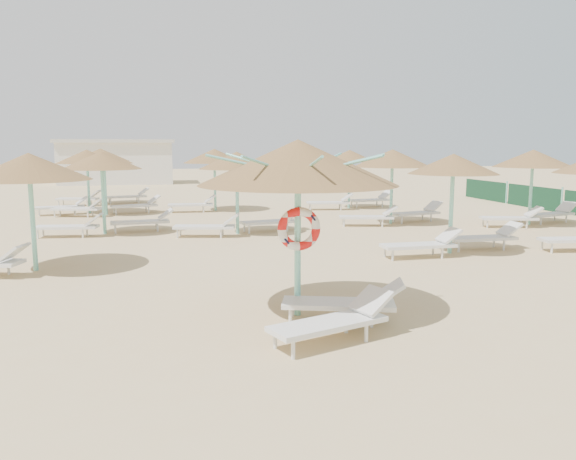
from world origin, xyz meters
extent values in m
plane|color=tan|center=(0.00, 0.00, 0.00)|extent=(120.00, 120.00, 0.00)
cylinder|color=#7BD6C4|center=(-0.20, 0.36, 1.24)|extent=(0.11, 0.11, 2.48)
cone|color=olive|center=(-0.20, 0.36, 2.59)|extent=(3.31, 3.31, 0.74)
cylinder|color=#7BD6C4|center=(-0.20, 0.36, 2.33)|extent=(0.20, 0.20, 0.12)
cylinder|color=#7BD6C4|center=(0.56, 0.36, 2.55)|extent=(1.49, 0.04, 0.38)
cylinder|color=#7BD6C4|center=(0.34, 0.90, 2.55)|extent=(1.09, 1.09, 0.38)
cylinder|color=#7BD6C4|center=(-0.20, 1.12, 2.55)|extent=(0.04, 1.49, 0.38)
cylinder|color=#7BD6C4|center=(-0.74, 0.90, 2.55)|extent=(1.09, 1.09, 0.38)
cylinder|color=#7BD6C4|center=(-0.96, 0.36, 2.55)|extent=(1.49, 0.04, 0.38)
cylinder|color=#7BD6C4|center=(-0.74, -0.18, 2.55)|extent=(1.09, 1.09, 0.38)
cylinder|color=#7BD6C4|center=(-0.20, -0.40, 2.55)|extent=(0.04, 1.49, 0.38)
cylinder|color=#7BD6C4|center=(0.34, -0.18, 2.55)|extent=(1.09, 1.09, 0.38)
torus|color=red|center=(-0.20, 0.26, 1.50)|extent=(0.73, 0.15, 0.73)
cylinder|color=silver|center=(-0.71, -1.59, 0.13)|extent=(0.06, 0.06, 0.27)
cylinder|color=silver|center=(-0.87, -1.15, 0.13)|extent=(0.06, 0.06, 0.27)
cylinder|color=silver|center=(0.49, -1.15, 0.13)|extent=(0.06, 0.06, 0.27)
cylinder|color=silver|center=(0.33, -0.70, 0.13)|extent=(0.06, 0.06, 0.27)
cube|color=silver|center=(-0.08, -1.11, 0.30)|extent=(1.89, 1.17, 0.08)
cube|color=silver|center=(0.68, -0.83, 0.53)|extent=(0.63, 0.69, 0.35)
cylinder|color=silver|center=(-0.44, -0.17, 0.13)|extent=(0.06, 0.06, 0.27)
cylinder|color=silver|center=(-0.30, 0.29, 0.13)|extent=(0.06, 0.06, 0.27)
cylinder|color=silver|center=(0.80, -0.54, 0.13)|extent=(0.06, 0.06, 0.27)
cylinder|color=silver|center=(0.94, -0.08, 0.13)|extent=(0.06, 0.06, 0.27)
cube|color=silver|center=(0.36, -0.16, 0.31)|extent=(1.92, 1.09, 0.08)
cube|color=silver|center=(1.15, -0.39, 0.54)|extent=(0.61, 0.69, 0.35)
cylinder|color=#7BD6C4|center=(-5.35, 4.94, 1.15)|extent=(0.11, 0.11, 2.30)
cone|color=olive|center=(-5.35, 4.94, 2.39)|extent=(2.72, 2.72, 0.61)
cylinder|color=#7BD6C4|center=(-5.35, 4.94, 2.15)|extent=(0.20, 0.20, 0.12)
cylinder|color=silver|center=(-5.86, 4.63, 0.14)|extent=(0.06, 0.06, 0.28)
cube|color=silver|center=(-5.64, 4.31, 0.56)|extent=(0.63, 0.71, 0.36)
cylinder|color=#7BD6C4|center=(-4.37, 10.20, 1.15)|extent=(0.11, 0.11, 2.30)
cone|color=olive|center=(-4.37, 10.20, 2.38)|extent=(2.51, 2.51, 0.56)
cylinder|color=#7BD6C4|center=(-4.37, 10.20, 2.15)|extent=(0.20, 0.20, 0.12)
cylinder|color=silver|center=(-6.30, 9.65, 0.14)|extent=(0.06, 0.06, 0.28)
cylinder|color=silver|center=(-6.24, 10.14, 0.14)|extent=(0.06, 0.06, 0.28)
cylinder|color=silver|center=(-4.96, 9.49, 0.14)|extent=(0.06, 0.06, 0.28)
cylinder|color=silver|center=(-4.90, 9.99, 0.14)|extent=(0.06, 0.06, 0.28)
cube|color=silver|center=(-5.47, 9.80, 0.32)|extent=(1.96, 0.83, 0.08)
cube|color=silver|center=(-4.63, 9.71, 0.56)|extent=(0.55, 0.65, 0.36)
cylinder|color=silver|center=(-4.04, 10.17, 0.14)|extent=(0.06, 0.06, 0.28)
cylinder|color=silver|center=(-4.10, 10.66, 0.14)|extent=(0.06, 0.06, 0.28)
cylinder|color=silver|center=(-2.70, 10.32, 0.14)|extent=(0.06, 0.06, 0.28)
cylinder|color=silver|center=(-2.76, 10.81, 0.14)|extent=(0.06, 0.06, 0.28)
cube|color=silver|center=(-3.27, 10.50, 0.32)|extent=(1.96, 0.83, 0.08)
cube|color=silver|center=(-2.43, 10.60, 0.56)|extent=(0.55, 0.65, 0.36)
cylinder|color=#7BD6C4|center=(-5.62, 16.24, 1.15)|extent=(0.11, 0.11, 2.30)
cone|color=olive|center=(-5.62, 16.24, 2.39)|extent=(2.53, 2.53, 0.57)
cylinder|color=#7BD6C4|center=(-5.62, 16.24, 2.15)|extent=(0.20, 0.20, 0.12)
cylinder|color=silver|center=(-7.45, 15.44, 0.14)|extent=(0.06, 0.06, 0.28)
cylinder|color=silver|center=(-7.55, 15.93, 0.14)|extent=(0.06, 0.06, 0.28)
cylinder|color=silver|center=(-6.13, 15.71, 0.14)|extent=(0.06, 0.06, 0.28)
cylinder|color=silver|center=(-6.23, 16.20, 0.14)|extent=(0.06, 0.06, 0.28)
cube|color=silver|center=(-6.72, 15.84, 0.32)|extent=(1.99, 0.99, 0.08)
cube|color=silver|center=(-5.89, 16.01, 0.56)|extent=(0.60, 0.69, 0.36)
cylinder|color=#7BD6C4|center=(-0.14, 9.33, 1.15)|extent=(0.11, 0.11, 2.30)
cone|color=olive|center=(-0.14, 9.33, 2.38)|extent=(2.43, 2.43, 0.55)
cylinder|color=#7BD6C4|center=(-0.14, 9.33, 2.15)|extent=(0.20, 0.20, 0.12)
cylinder|color=silver|center=(-2.07, 8.84, 0.14)|extent=(0.06, 0.06, 0.28)
cylinder|color=silver|center=(-1.98, 9.33, 0.14)|extent=(0.06, 0.06, 0.28)
cylinder|color=silver|center=(-0.75, 8.58, 0.14)|extent=(0.06, 0.06, 0.28)
cylinder|color=silver|center=(-0.65, 9.07, 0.14)|extent=(0.06, 0.06, 0.28)
cube|color=silver|center=(-1.24, 8.93, 0.32)|extent=(1.98, 0.98, 0.08)
cube|color=silver|center=(-0.41, 8.77, 0.56)|extent=(0.59, 0.68, 0.36)
cylinder|color=silver|center=(0.22, 9.23, 0.14)|extent=(0.06, 0.06, 0.28)
cylinder|color=silver|center=(0.13, 9.72, 0.14)|extent=(0.06, 0.06, 0.28)
cylinder|color=silver|center=(1.55, 9.49, 0.14)|extent=(0.06, 0.06, 0.28)
cylinder|color=silver|center=(1.45, 9.99, 0.14)|extent=(0.06, 0.06, 0.28)
cube|color=silver|center=(0.96, 9.63, 0.32)|extent=(1.98, 0.98, 0.08)
cube|color=silver|center=(1.79, 9.80, 0.56)|extent=(0.59, 0.68, 0.36)
cylinder|color=#7BD6C4|center=(-0.31, 16.07, 1.15)|extent=(0.11, 0.11, 2.30)
cone|color=olive|center=(-0.31, 16.07, 2.39)|extent=(2.72, 2.72, 0.61)
cylinder|color=#7BD6C4|center=(-0.31, 16.07, 2.15)|extent=(0.20, 0.20, 0.12)
cylinder|color=silver|center=(-2.22, 15.44, 0.14)|extent=(0.06, 0.06, 0.28)
cylinder|color=silver|center=(-2.21, 15.94, 0.14)|extent=(0.06, 0.06, 0.28)
cylinder|color=silver|center=(-0.87, 15.41, 0.14)|extent=(0.06, 0.06, 0.28)
cylinder|color=silver|center=(-0.86, 15.91, 0.14)|extent=(0.06, 0.06, 0.28)
cube|color=silver|center=(-1.41, 15.67, 0.32)|extent=(1.91, 0.66, 0.08)
cube|color=silver|center=(-0.56, 15.65, 0.56)|extent=(0.50, 0.61, 0.36)
cylinder|color=#7BD6C4|center=(5.02, 4.88, 1.15)|extent=(0.11, 0.11, 2.30)
cone|color=olive|center=(5.02, 4.88, 2.38)|extent=(2.36, 2.36, 0.53)
cylinder|color=#7BD6C4|center=(5.02, 4.88, 2.15)|extent=(0.20, 0.20, 0.12)
cylinder|color=silver|center=(3.12, 4.22, 0.14)|extent=(0.06, 0.06, 0.28)
cylinder|color=silver|center=(3.12, 4.72, 0.14)|extent=(0.06, 0.06, 0.28)
cylinder|color=silver|center=(4.47, 4.24, 0.14)|extent=(0.06, 0.06, 0.28)
cylinder|color=silver|center=(4.47, 4.74, 0.14)|extent=(0.06, 0.06, 0.28)
cube|color=silver|center=(3.92, 4.48, 0.32)|extent=(1.91, 0.64, 0.08)
cube|color=silver|center=(4.77, 4.49, 0.56)|extent=(0.49, 0.61, 0.36)
cylinder|color=silver|center=(5.32, 4.94, 0.14)|extent=(0.06, 0.06, 0.28)
cylinder|color=silver|center=(5.32, 5.44, 0.14)|extent=(0.06, 0.06, 0.28)
cylinder|color=silver|center=(6.67, 4.93, 0.14)|extent=(0.06, 0.06, 0.28)
cylinder|color=silver|center=(6.67, 5.43, 0.14)|extent=(0.06, 0.06, 0.28)
cube|color=silver|center=(6.12, 5.18, 0.32)|extent=(1.91, 0.64, 0.08)
cube|color=silver|center=(6.97, 5.17, 0.56)|extent=(0.49, 0.61, 0.36)
cylinder|color=#7BD6C4|center=(5.66, 10.54, 1.15)|extent=(0.11, 0.11, 2.30)
cone|color=olive|center=(5.66, 10.54, 2.40)|extent=(2.82, 2.82, 0.63)
cylinder|color=#7BD6C4|center=(5.66, 10.54, 2.15)|extent=(0.20, 0.20, 0.12)
cylinder|color=silver|center=(3.72, 10.09, 0.14)|extent=(0.06, 0.06, 0.28)
cylinder|color=silver|center=(3.84, 10.57, 0.14)|extent=(0.06, 0.06, 0.28)
cylinder|color=silver|center=(5.03, 9.77, 0.14)|extent=(0.06, 0.06, 0.28)
cylinder|color=silver|center=(5.15, 10.26, 0.14)|extent=(0.06, 0.06, 0.28)
cube|color=silver|center=(4.56, 10.14, 0.32)|extent=(1.99, 1.05, 0.08)
cube|color=silver|center=(5.38, 9.94, 0.56)|extent=(0.61, 0.70, 0.36)
cylinder|color=silver|center=(6.04, 10.41, 0.14)|extent=(0.06, 0.06, 0.28)
cylinder|color=silver|center=(5.92, 10.90, 0.14)|extent=(0.06, 0.06, 0.28)
cylinder|color=silver|center=(7.35, 10.73, 0.14)|extent=(0.06, 0.06, 0.28)
cylinder|color=silver|center=(7.23, 11.21, 0.14)|extent=(0.06, 0.06, 0.28)
cube|color=silver|center=(6.76, 10.84, 0.32)|extent=(1.99, 1.05, 0.08)
cube|color=silver|center=(7.58, 11.04, 0.56)|extent=(0.61, 0.70, 0.36)
cylinder|color=#7BD6C4|center=(5.72, 15.68, 1.15)|extent=(0.11, 0.11, 2.30)
cone|color=olive|center=(5.72, 15.68, 2.38)|extent=(2.35, 2.35, 0.53)
cylinder|color=#7BD6C4|center=(5.72, 15.68, 2.15)|extent=(0.20, 0.20, 0.12)
cylinder|color=silver|center=(3.79, 15.16, 0.14)|extent=(0.06, 0.06, 0.28)
cylinder|color=silver|center=(3.87, 15.66, 0.14)|extent=(0.06, 0.06, 0.28)
cylinder|color=silver|center=(5.12, 14.94, 0.14)|extent=(0.06, 0.06, 0.28)
cylinder|color=silver|center=(5.20, 15.43, 0.14)|extent=(0.06, 0.06, 0.28)
cube|color=silver|center=(4.62, 15.28, 0.32)|extent=(1.98, 0.93, 0.08)
cube|color=silver|center=(5.46, 15.13, 0.56)|extent=(0.58, 0.67, 0.36)
cylinder|color=silver|center=(6.07, 15.60, 0.14)|extent=(0.06, 0.06, 0.28)
cylinder|color=silver|center=(5.99, 16.09, 0.14)|extent=(0.06, 0.06, 0.28)
cylinder|color=silver|center=(7.40, 15.82, 0.14)|extent=(0.06, 0.06, 0.28)
cylinder|color=silver|center=(7.32, 16.31, 0.14)|extent=(0.06, 0.06, 0.28)
cube|color=silver|center=(6.82, 15.98, 0.32)|extent=(1.98, 0.93, 0.08)
cube|color=silver|center=(7.66, 16.12, 0.56)|extent=(0.58, 0.67, 0.36)
cylinder|color=silver|center=(7.67, 4.28, 0.14)|extent=(0.06, 0.06, 0.28)
cylinder|color=silver|center=(7.74, 4.77, 0.14)|extent=(0.06, 0.06, 0.28)
cube|color=silver|center=(8.50, 4.41, 0.32)|extent=(1.97, 0.88, 0.08)
cylinder|color=#7BD6C4|center=(10.45, 9.22, 1.15)|extent=(0.11, 0.11, 2.30)
cone|color=olive|center=(10.45, 9.22, 2.39)|extent=(2.77, 2.77, 0.62)
cylinder|color=#7BD6C4|center=(10.45, 9.22, 2.15)|extent=(0.20, 0.20, 0.12)
cylinder|color=silver|center=(8.51, 8.78, 0.14)|extent=(0.06, 0.06, 0.28)
cylinder|color=silver|center=(8.64, 9.26, 0.14)|extent=(0.06, 0.06, 0.28)
cylinder|color=silver|center=(9.82, 8.44, 0.14)|extent=(0.06, 0.06, 0.28)
cylinder|color=silver|center=(9.95, 8.92, 0.14)|extent=(0.06, 0.06, 0.28)
cube|color=silver|center=(9.35, 8.82, 0.32)|extent=(1.99, 1.07, 0.08)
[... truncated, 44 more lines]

